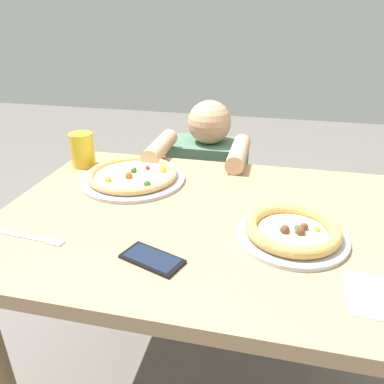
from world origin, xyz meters
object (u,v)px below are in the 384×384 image
object	(u,v)px
cell_phone	(152,259)
pizza_far	(133,176)
fork	(33,238)
drink_cup_colored	(82,150)
diner_seated	(207,203)
pizza_near	(292,231)

from	to	relation	value
cell_phone	pizza_far	bearing A→B (deg)	116.35
pizza_far	fork	world-z (taller)	pizza_far
drink_cup_colored	fork	world-z (taller)	drink_cup_colored
cell_phone	diner_seated	size ratio (longest dim) A/B	0.18
pizza_near	diner_seated	world-z (taller)	diner_seated
pizza_near	fork	size ratio (longest dim) A/B	1.43
pizza_near	pizza_far	bearing A→B (deg)	154.74
drink_cup_colored	fork	size ratio (longest dim) A/B	0.63
fork	diner_seated	xyz separation A→B (m)	(0.30, 0.89, -0.32)
pizza_far	cell_phone	bearing A→B (deg)	-63.65
diner_seated	cell_phone	bearing A→B (deg)	-87.99
pizza_near	diner_seated	bearing A→B (deg)	115.92
pizza_near	cell_phone	xyz separation A→B (m)	(-0.33, -0.17, -0.02)
drink_cup_colored	diner_seated	distance (m)	0.68
pizza_near	pizza_far	size ratio (longest dim) A/B	0.80
pizza_near	drink_cup_colored	distance (m)	0.84
drink_cup_colored	fork	xyz separation A→B (m)	(0.11, -0.50, -0.06)
pizza_far	drink_cup_colored	distance (m)	0.25
cell_phone	diner_seated	distance (m)	0.96
pizza_near	fork	distance (m)	0.68
pizza_far	diner_seated	distance (m)	0.61
drink_cup_colored	pizza_far	bearing A→B (deg)	-21.28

